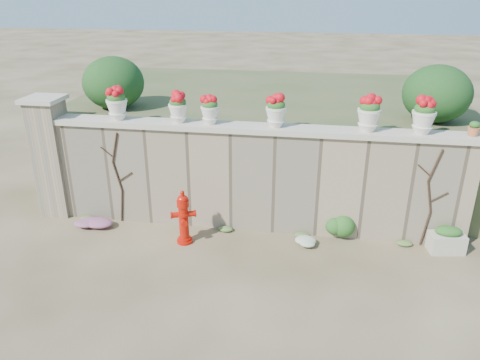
% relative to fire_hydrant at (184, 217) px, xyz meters
% --- Properties ---
extents(ground, '(80.00, 80.00, 0.00)m').
position_rel_fire_hydrant_xyz_m(ground, '(1.19, -0.97, -0.53)').
color(ground, '#4C3D26').
rests_on(ground, ground).
extents(stone_wall, '(8.00, 0.40, 2.00)m').
position_rel_fire_hydrant_xyz_m(stone_wall, '(1.19, 0.83, 0.47)').
color(stone_wall, gray).
rests_on(stone_wall, ground).
extents(wall_cap, '(8.10, 0.52, 0.10)m').
position_rel_fire_hydrant_xyz_m(wall_cap, '(1.19, 0.83, 1.52)').
color(wall_cap, beige).
rests_on(wall_cap, stone_wall).
extents(gate_pillar, '(0.72, 0.72, 2.48)m').
position_rel_fire_hydrant_xyz_m(gate_pillar, '(-2.96, 0.83, 0.72)').
color(gate_pillar, gray).
rests_on(gate_pillar, ground).
extents(raised_fill, '(9.00, 6.00, 2.00)m').
position_rel_fire_hydrant_xyz_m(raised_fill, '(1.19, 4.03, 0.47)').
color(raised_fill, '#384C23').
rests_on(raised_fill, ground).
extents(back_shrub_left, '(1.30, 1.30, 1.10)m').
position_rel_fire_hydrant_xyz_m(back_shrub_left, '(-2.01, 2.03, 2.02)').
color(back_shrub_left, '#143814').
rests_on(back_shrub_left, raised_fill).
extents(back_shrub_right, '(1.30, 1.30, 1.10)m').
position_rel_fire_hydrant_xyz_m(back_shrub_right, '(4.59, 2.03, 2.02)').
color(back_shrub_right, '#143814').
rests_on(back_shrub_right, raised_fill).
extents(vine_left, '(0.60, 0.04, 1.91)m').
position_rel_fire_hydrant_xyz_m(vine_left, '(-1.48, 0.61, 0.46)').
color(vine_left, black).
rests_on(vine_left, ground).
extents(vine_right, '(0.60, 0.04, 1.91)m').
position_rel_fire_hydrant_xyz_m(vine_right, '(4.42, 0.61, 0.46)').
color(vine_right, black).
rests_on(vine_right, ground).
extents(fire_hydrant, '(0.46, 0.33, 1.06)m').
position_rel_fire_hydrant_xyz_m(fire_hydrant, '(0.00, 0.00, 0.00)').
color(fire_hydrant, '#B41206').
rests_on(fire_hydrant, ground).
extents(planter_box, '(0.66, 0.45, 0.51)m').
position_rel_fire_hydrant_xyz_m(planter_box, '(4.79, 0.44, -0.30)').
color(planter_box, beige).
rests_on(planter_box, ground).
extents(green_shrub, '(0.62, 0.56, 0.59)m').
position_rel_fire_hydrant_xyz_m(green_shrub, '(2.91, 0.55, -0.24)').
color(green_shrub, '#1E5119').
rests_on(green_shrub, ground).
extents(magenta_clump, '(0.88, 0.58, 0.23)m').
position_rel_fire_hydrant_xyz_m(magenta_clump, '(-1.96, 0.28, -0.42)').
color(magenta_clump, '#C828A8').
rests_on(magenta_clump, ground).
extents(white_flowers, '(0.56, 0.45, 0.20)m').
position_rel_fire_hydrant_xyz_m(white_flowers, '(2.34, 0.22, -0.43)').
color(white_flowers, white).
rests_on(white_flowers, ground).
extents(urn_pot_0, '(0.40, 0.40, 0.63)m').
position_rel_fire_hydrant_xyz_m(urn_pot_0, '(-1.45, 0.83, 1.88)').
color(urn_pot_0, silver).
rests_on(urn_pot_0, wall_cap).
extents(urn_pot_1, '(0.36, 0.36, 0.57)m').
position_rel_fire_hydrant_xyz_m(urn_pot_1, '(-0.25, 0.83, 1.84)').
color(urn_pot_1, silver).
rests_on(urn_pot_1, wall_cap).
extents(urn_pot_2, '(0.34, 0.34, 0.53)m').
position_rel_fire_hydrant_xyz_m(urn_pot_2, '(0.36, 0.83, 1.83)').
color(urn_pot_2, silver).
rests_on(urn_pot_2, wall_cap).
extents(urn_pot_3, '(0.38, 0.38, 0.59)m').
position_rel_fire_hydrant_xyz_m(urn_pot_3, '(1.58, 0.83, 1.86)').
color(urn_pot_3, silver).
rests_on(urn_pot_3, wall_cap).
extents(urn_pot_4, '(0.41, 0.41, 0.64)m').
position_rel_fire_hydrant_xyz_m(urn_pot_4, '(3.22, 0.83, 1.88)').
color(urn_pot_4, silver).
rests_on(urn_pot_4, wall_cap).
extents(urn_pot_5, '(0.41, 0.41, 0.64)m').
position_rel_fire_hydrant_xyz_m(urn_pot_5, '(4.14, 0.83, 1.88)').
color(urn_pot_5, silver).
rests_on(urn_pot_5, wall_cap).
extents(terracotta_pot, '(0.21, 0.21, 0.25)m').
position_rel_fire_hydrant_xyz_m(terracotta_pot, '(4.99, 0.83, 1.68)').
color(terracotta_pot, '#C5673C').
rests_on(terracotta_pot, wall_cap).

